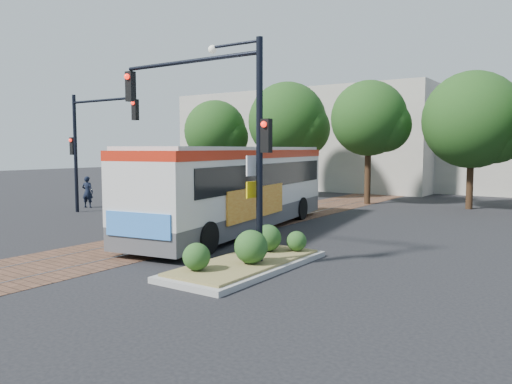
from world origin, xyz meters
TOP-DOWN VIEW (x-y plane):
  - ground at (0.00, 0.00)m, footprint 120.00×120.00m
  - trackbed at (0.00, 4.00)m, footprint 3.60×40.00m
  - tree_row at (1.21, 16.42)m, footprint 26.40×5.60m
  - warehouses at (-0.53, 28.75)m, footprint 40.00×13.00m
  - city_bus at (0.84, 4.04)m, footprint 4.57×12.74m
  - traffic_island at (4.82, -0.90)m, footprint 2.20×5.20m
  - signal_pole_main at (3.86, -0.81)m, footprint 5.49×0.46m
  - signal_pole_left at (-8.37, 4.00)m, footprint 4.99×0.34m
  - officer at (-10.67, 5.54)m, footprint 0.75×0.64m
  - parked_car at (-6.12, 13.39)m, footprint 4.30×1.80m

SIDE VIEW (x-z plane):
  - ground at x=0.00m, z-range 0.00..0.00m
  - trackbed at x=0.00m, z-range 0.00..0.02m
  - traffic_island at x=4.82m, z-range -0.24..0.89m
  - parked_car at x=-6.12m, z-range 0.00..1.24m
  - officer at x=-10.67m, z-range 0.00..1.75m
  - city_bus at x=0.84m, z-range 0.19..3.53m
  - warehouses at x=-0.53m, z-range -0.19..7.81m
  - signal_pole_left at x=-8.37m, z-range 0.86..6.86m
  - signal_pole_main at x=3.86m, z-range 1.16..7.16m
  - tree_row at x=1.21m, z-range 1.01..8.69m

